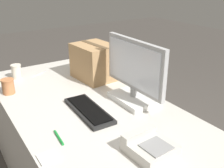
{
  "coord_description": "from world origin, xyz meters",
  "views": [
    {
      "loc": [
        1.33,
        -0.68,
        1.48
      ],
      "look_at": [
        0.13,
        0.11,
        0.87
      ],
      "focal_mm": 42.0,
      "sensor_mm": 36.0,
      "label": 1
    }
  ],
  "objects_px": {
    "keyboard": "(89,110)",
    "paper_cup_left": "(16,71)",
    "monitor": "(134,76)",
    "sticky_note_pad": "(48,157)",
    "desk_phone": "(149,146)",
    "spoon": "(41,73)",
    "cardboard_box": "(95,62)",
    "pen_marker": "(59,137)",
    "paper_cup_right": "(8,86)"
  },
  "relations": [
    {
      "from": "keyboard",
      "to": "paper_cup_left",
      "type": "relative_size",
      "value": 3.76
    },
    {
      "from": "monitor",
      "to": "keyboard",
      "type": "xyz_separation_m",
      "value": [
        -0.03,
        -0.31,
        -0.16
      ]
    },
    {
      "from": "keyboard",
      "to": "sticky_note_pad",
      "type": "relative_size",
      "value": 4.62
    },
    {
      "from": "paper_cup_left",
      "to": "keyboard",
      "type": "bearing_deg",
      "value": 14.38
    },
    {
      "from": "monitor",
      "to": "desk_phone",
      "type": "xyz_separation_m",
      "value": [
        0.46,
        -0.26,
        -0.14
      ]
    },
    {
      "from": "desk_phone",
      "to": "spoon",
      "type": "relative_size",
      "value": 1.4
    },
    {
      "from": "desk_phone",
      "to": "cardboard_box",
      "type": "bearing_deg",
      "value": 161.44
    },
    {
      "from": "desk_phone",
      "to": "cardboard_box",
      "type": "distance_m",
      "value": 0.98
    },
    {
      "from": "paper_cup_left",
      "to": "spoon",
      "type": "xyz_separation_m",
      "value": [
        0.0,
        0.19,
        -0.05
      ]
    },
    {
      "from": "paper_cup_left",
      "to": "sticky_note_pad",
      "type": "relative_size",
      "value": 1.23
    },
    {
      "from": "keyboard",
      "to": "pen_marker",
      "type": "distance_m",
      "value": 0.3
    },
    {
      "from": "paper_cup_left",
      "to": "cardboard_box",
      "type": "bearing_deg",
      "value": 56.72
    },
    {
      "from": "monitor",
      "to": "sticky_note_pad",
      "type": "distance_m",
      "value": 0.72
    },
    {
      "from": "monitor",
      "to": "cardboard_box",
      "type": "bearing_deg",
      "value": -179.67
    },
    {
      "from": "pen_marker",
      "to": "spoon",
      "type": "bearing_deg",
      "value": 170.52
    },
    {
      "from": "desk_phone",
      "to": "spoon",
      "type": "bearing_deg",
      "value": 179.58
    },
    {
      "from": "sticky_note_pad",
      "to": "pen_marker",
      "type": "bearing_deg",
      "value": 139.63
    },
    {
      "from": "paper_cup_left",
      "to": "cardboard_box",
      "type": "height_order",
      "value": "cardboard_box"
    },
    {
      "from": "monitor",
      "to": "cardboard_box",
      "type": "relative_size",
      "value": 1.52
    },
    {
      "from": "monitor",
      "to": "cardboard_box",
      "type": "xyz_separation_m",
      "value": [
        -0.48,
        -0.0,
        -0.04
      ]
    },
    {
      "from": "monitor",
      "to": "pen_marker",
      "type": "relative_size",
      "value": 3.96
    },
    {
      "from": "spoon",
      "to": "pen_marker",
      "type": "xyz_separation_m",
      "value": [
        0.94,
        -0.24,
        0.0
      ]
    },
    {
      "from": "pen_marker",
      "to": "paper_cup_right",
      "type": "bearing_deg",
      "value": -168.84
    },
    {
      "from": "paper_cup_left",
      "to": "cardboard_box",
      "type": "xyz_separation_m",
      "value": [
        0.34,
        0.51,
        0.08
      ]
    },
    {
      "from": "monitor",
      "to": "desk_phone",
      "type": "bearing_deg",
      "value": -29.84
    },
    {
      "from": "keyboard",
      "to": "cardboard_box",
      "type": "height_order",
      "value": "cardboard_box"
    },
    {
      "from": "keyboard",
      "to": "cardboard_box",
      "type": "xyz_separation_m",
      "value": [
        -0.46,
        0.31,
        0.12
      ]
    },
    {
      "from": "sticky_note_pad",
      "to": "monitor",
      "type": "bearing_deg",
      "value": 109.97
    },
    {
      "from": "desk_phone",
      "to": "paper_cup_right",
      "type": "xyz_separation_m",
      "value": [
        -1.01,
        -0.38,
        0.02
      ]
    },
    {
      "from": "spoon",
      "to": "pen_marker",
      "type": "bearing_deg",
      "value": -131.84
    },
    {
      "from": "spoon",
      "to": "paper_cup_right",
      "type": "bearing_deg",
      "value": -168.14
    },
    {
      "from": "desk_phone",
      "to": "paper_cup_left",
      "type": "distance_m",
      "value": 1.3
    },
    {
      "from": "monitor",
      "to": "cardboard_box",
      "type": "distance_m",
      "value": 0.49
    },
    {
      "from": "paper_cup_left",
      "to": "cardboard_box",
      "type": "relative_size",
      "value": 0.31
    },
    {
      "from": "paper_cup_right",
      "to": "spoon",
      "type": "height_order",
      "value": "paper_cup_right"
    },
    {
      "from": "spoon",
      "to": "desk_phone",
      "type": "bearing_deg",
      "value": -114.7
    },
    {
      "from": "sticky_note_pad",
      "to": "paper_cup_right",
      "type": "bearing_deg",
      "value": 178.44
    },
    {
      "from": "cardboard_box",
      "to": "pen_marker",
      "type": "relative_size",
      "value": 2.59
    },
    {
      "from": "paper_cup_left",
      "to": "paper_cup_right",
      "type": "relative_size",
      "value": 1.04
    },
    {
      "from": "paper_cup_right",
      "to": "spoon",
      "type": "bearing_deg",
      "value": 129.34
    },
    {
      "from": "keyboard",
      "to": "pen_marker",
      "type": "height_order",
      "value": "keyboard"
    },
    {
      "from": "paper_cup_right",
      "to": "spoon",
      "type": "distance_m",
      "value": 0.41
    },
    {
      "from": "monitor",
      "to": "spoon",
      "type": "distance_m",
      "value": 0.9
    },
    {
      "from": "desk_phone",
      "to": "paper_cup_right",
      "type": "bearing_deg",
      "value": -162.7
    },
    {
      "from": "sticky_note_pad",
      "to": "desk_phone",
      "type": "bearing_deg",
      "value": 61.79
    },
    {
      "from": "monitor",
      "to": "spoon",
      "type": "relative_size",
      "value": 3.51
    },
    {
      "from": "pen_marker",
      "to": "sticky_note_pad",
      "type": "distance_m",
      "value": 0.15
    },
    {
      "from": "desk_phone",
      "to": "monitor",
      "type": "bearing_deg",
      "value": 146.97
    },
    {
      "from": "desk_phone",
      "to": "paper_cup_left",
      "type": "bearing_deg",
      "value": -171.95
    },
    {
      "from": "sticky_note_pad",
      "to": "paper_cup_left",
      "type": "bearing_deg",
      "value": 172.13
    }
  ]
}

